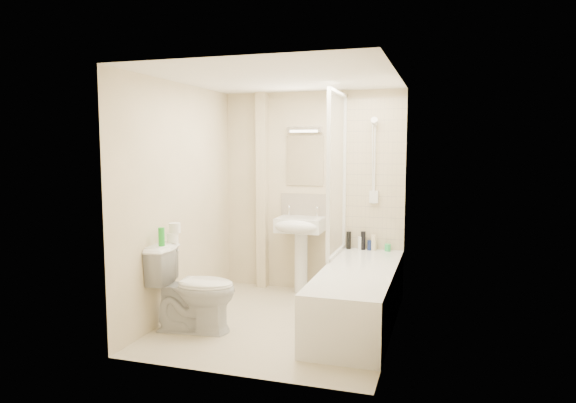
% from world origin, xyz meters
% --- Properties ---
extents(floor, '(2.50, 2.50, 0.00)m').
position_xyz_m(floor, '(0.00, 0.00, 0.00)').
color(floor, beige).
rests_on(floor, ground).
extents(wall_back, '(2.20, 0.02, 2.40)m').
position_xyz_m(wall_back, '(0.00, 1.25, 1.20)').
color(wall_back, beige).
rests_on(wall_back, ground).
extents(wall_left, '(0.02, 2.50, 2.40)m').
position_xyz_m(wall_left, '(-1.10, 0.00, 1.20)').
color(wall_left, beige).
rests_on(wall_left, ground).
extents(wall_right, '(0.02, 2.50, 2.40)m').
position_xyz_m(wall_right, '(1.10, 0.00, 1.20)').
color(wall_right, beige).
rests_on(wall_right, ground).
extents(ceiling, '(2.20, 2.50, 0.02)m').
position_xyz_m(ceiling, '(0.00, 0.00, 2.40)').
color(ceiling, white).
rests_on(ceiling, wall_back).
extents(tile_back, '(0.70, 0.01, 1.75)m').
position_xyz_m(tile_back, '(0.75, 1.24, 1.42)').
color(tile_back, beige).
rests_on(tile_back, wall_back).
extents(tile_right, '(0.01, 2.10, 1.75)m').
position_xyz_m(tile_right, '(1.09, 0.20, 1.42)').
color(tile_right, beige).
rests_on(tile_right, wall_right).
extents(pipe_boxing, '(0.12, 0.12, 2.40)m').
position_xyz_m(pipe_boxing, '(-0.62, 1.19, 1.20)').
color(pipe_boxing, beige).
rests_on(pipe_boxing, ground).
extents(splashback, '(0.60, 0.02, 0.30)m').
position_xyz_m(splashback, '(-0.09, 1.24, 1.03)').
color(splashback, beige).
rests_on(splashback, wall_back).
extents(mirror, '(0.46, 0.01, 0.60)m').
position_xyz_m(mirror, '(-0.09, 1.24, 1.58)').
color(mirror, white).
rests_on(mirror, wall_back).
extents(strip_light, '(0.42, 0.07, 0.07)m').
position_xyz_m(strip_light, '(-0.09, 1.22, 1.95)').
color(strip_light, silver).
rests_on(strip_light, wall_back).
extents(bathtub, '(0.70, 2.10, 0.55)m').
position_xyz_m(bathtub, '(0.75, 0.20, 0.29)').
color(bathtub, white).
rests_on(bathtub, ground).
extents(shower_screen, '(0.04, 0.92, 1.80)m').
position_xyz_m(shower_screen, '(0.40, 0.80, 1.45)').
color(shower_screen, white).
rests_on(shower_screen, bathtub).
extents(shower_fixture, '(0.10, 0.16, 0.99)m').
position_xyz_m(shower_fixture, '(0.75, 1.19, 1.55)').
color(shower_fixture, white).
rests_on(shower_fixture, wall_back).
extents(pedestal_sink, '(0.54, 0.49, 1.04)m').
position_xyz_m(pedestal_sink, '(-0.09, 1.01, 0.73)').
color(pedestal_sink, white).
rests_on(pedestal_sink, ground).
extents(bottle_black_a, '(0.06, 0.06, 0.21)m').
position_xyz_m(bottle_black_a, '(0.47, 1.16, 0.65)').
color(bottle_black_a, black).
rests_on(bottle_black_a, bathtub).
extents(bottle_white_a, '(0.05, 0.05, 0.15)m').
position_xyz_m(bottle_white_a, '(0.61, 1.16, 0.63)').
color(bottle_white_a, white).
rests_on(bottle_white_a, bathtub).
extents(bottle_black_b, '(0.06, 0.06, 0.22)m').
position_xyz_m(bottle_black_b, '(0.64, 1.16, 0.66)').
color(bottle_black_b, black).
rests_on(bottle_black_b, bathtub).
extents(bottle_blue, '(0.06, 0.06, 0.12)m').
position_xyz_m(bottle_blue, '(0.72, 1.16, 0.61)').
color(bottle_blue, navy).
rests_on(bottle_blue, bathtub).
extents(bottle_cream, '(0.06, 0.06, 0.18)m').
position_xyz_m(bottle_cream, '(0.76, 1.16, 0.64)').
color(bottle_cream, beige).
rests_on(bottle_cream, bathtub).
extents(bottle_green, '(0.07, 0.07, 0.08)m').
position_xyz_m(bottle_green, '(0.93, 1.16, 0.59)').
color(bottle_green, '#32C45D').
rests_on(bottle_green, bathtub).
extents(toilet, '(0.65, 0.91, 0.82)m').
position_xyz_m(toilet, '(-0.72, -0.45, 0.41)').
color(toilet, white).
rests_on(toilet, ground).
extents(toilet_roll_lower, '(0.11, 0.11, 0.09)m').
position_xyz_m(toilet_roll_lower, '(-0.98, -0.37, 0.87)').
color(toilet_roll_lower, white).
rests_on(toilet_roll_lower, toilet).
extents(toilet_roll_upper, '(0.11, 0.11, 0.10)m').
position_xyz_m(toilet_roll_upper, '(-0.97, -0.35, 0.96)').
color(toilet_roll_upper, white).
rests_on(toilet_roll_upper, toilet_roll_lower).
extents(green_bottle, '(0.06, 0.06, 0.17)m').
position_xyz_m(green_bottle, '(-0.99, -0.56, 0.91)').
color(green_bottle, green).
rests_on(green_bottle, toilet).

